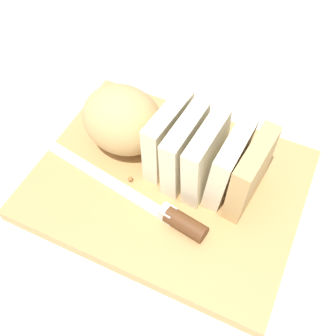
# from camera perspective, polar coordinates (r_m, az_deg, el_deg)

# --- Properties ---
(ground_plane) EXTENTS (3.00, 3.00, 0.00)m
(ground_plane) POSITION_cam_1_polar(r_m,az_deg,el_deg) (0.61, 0.00, -2.91)
(ground_plane) COLOR silver
(cutting_board) EXTENTS (0.39, 0.31, 0.02)m
(cutting_board) POSITION_cam_1_polar(r_m,az_deg,el_deg) (0.60, 0.00, -2.32)
(cutting_board) COLOR tan
(cutting_board) RESTS_ON ground_plane
(bread_loaf) EXTENTS (0.29, 0.13, 0.11)m
(bread_loaf) POSITION_cam_1_polar(r_m,az_deg,el_deg) (0.57, -0.72, 4.38)
(bread_loaf) COLOR tan
(bread_loaf) RESTS_ON cutting_board
(bread_knife) EXTENTS (0.28, 0.08, 0.02)m
(bread_knife) POSITION_cam_1_polar(r_m,az_deg,el_deg) (0.55, -0.47, -6.32)
(bread_knife) COLOR silver
(bread_knife) RESTS_ON cutting_board
(crumb_near_knife) EXTENTS (0.01, 0.01, 0.01)m
(crumb_near_knife) POSITION_cam_1_polar(r_m,az_deg,el_deg) (0.59, -5.37, -1.58)
(crumb_near_knife) COLOR #996633
(crumb_near_knife) RESTS_ON cutting_board
(crumb_near_loaf) EXTENTS (0.00, 0.00, 0.00)m
(crumb_near_loaf) POSITION_cam_1_polar(r_m,az_deg,el_deg) (0.57, 4.34, -4.55)
(crumb_near_loaf) COLOR #996633
(crumb_near_loaf) RESTS_ON cutting_board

